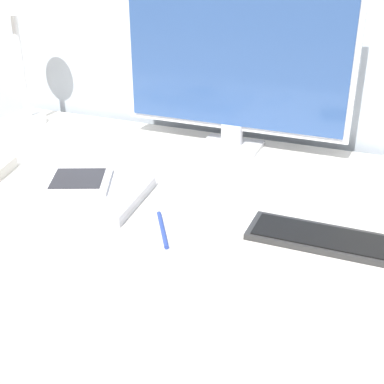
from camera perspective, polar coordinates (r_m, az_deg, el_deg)
name	(u,v)px	position (r m, az deg, el deg)	size (l,w,h in m)	color
desk	(193,313)	(1.43, 0.06, -12.76)	(1.52, 0.76, 0.72)	silver
monitor	(235,65)	(1.42, 4.57, 13.33)	(0.62, 0.11, 0.43)	silver
keyboard	(334,240)	(1.06, 14.93, -5.01)	(0.33, 0.10, 0.01)	#282828
laptop	(71,191)	(1.23, -12.78, 0.08)	(0.34, 0.24, 0.02)	#A3A3A8
ereader	(78,180)	(1.24, -12.06, 1.25)	(0.19, 0.20, 0.01)	white
desk_lamp	(17,37)	(1.69, -18.19, 15.43)	(0.11, 0.11, 0.39)	white
coffee_mug	(371,184)	(1.21, 18.58, 0.82)	(0.11, 0.08, 0.09)	white
pen	(163,229)	(1.06, -3.16, -4.00)	(0.08, 0.12, 0.01)	navy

